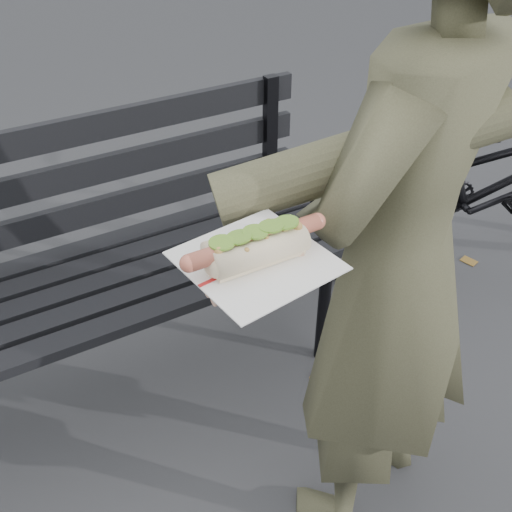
{
  "coord_description": "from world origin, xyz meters",
  "views": [
    {
      "loc": [
        -0.24,
        -0.54,
        1.54
      ],
      "look_at": [
        0.09,
        0.04,
        1.04
      ],
      "focal_mm": 42.0,
      "sensor_mm": 36.0,
      "label": 1
    }
  ],
  "objects": [
    {
      "name": "park_bench",
      "position": [
        -0.01,
        0.87,
        0.52
      ],
      "size": [
        1.5,
        0.44,
        0.88
      ],
      "color": "black",
      "rests_on": "ground"
    },
    {
      "name": "person",
      "position": [
        0.48,
        0.16,
        0.79
      ],
      "size": [
        0.67,
        0.55,
        1.57
      ],
      "primitive_type": "imported",
      "rotation": [
        0.0,
        0.0,
        3.5
      ],
      "color": "#42422C",
      "rests_on": "ground"
    },
    {
      "name": "fallen_leaves",
      "position": [
        0.3,
        0.42,
        0.0
      ],
      "size": [
        4.14,
        3.55,
        0.0
      ],
      "color": "brown",
      "rests_on": "ground"
    },
    {
      "name": "held_hotdog",
      "position": [
        0.28,
        0.11,
        1.07
      ],
      "size": [
        0.62,
        0.32,
        0.2
      ],
      "color": "#42422C"
    },
    {
      "name": "bicycle",
      "position": [
        1.53,
        0.75,
        0.42
      ],
      "size": [
        1.68,
        1.03,
        0.84
      ],
      "primitive_type": "imported",
      "rotation": [
        0.0,
        0.0,
        1.24
      ],
      "color": "black",
      "rests_on": "ground"
    }
  ]
}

